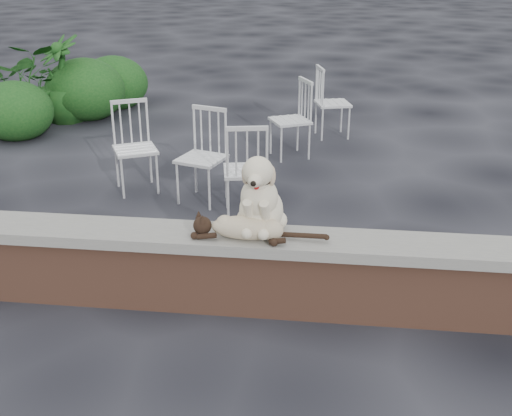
# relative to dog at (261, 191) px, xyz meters

# --- Properties ---
(ground) EXTENTS (60.00, 60.00, 0.00)m
(ground) POSITION_rel_dog_xyz_m (-0.53, -0.09, -0.88)
(ground) COLOR black
(ground) RESTS_ON ground
(brick_wall) EXTENTS (6.00, 0.30, 0.50)m
(brick_wall) POSITION_rel_dog_xyz_m (-0.53, -0.09, -0.63)
(brick_wall) COLOR brown
(brick_wall) RESTS_ON ground
(capstone) EXTENTS (6.20, 0.40, 0.08)m
(capstone) POSITION_rel_dog_xyz_m (-0.53, -0.09, -0.34)
(capstone) COLOR slate
(capstone) RESTS_ON brick_wall
(dog) EXTENTS (0.43, 0.54, 0.60)m
(dog) POSITION_rel_dog_xyz_m (0.00, 0.00, 0.00)
(dog) COLOR beige
(dog) RESTS_ON capstone
(cat) EXTENTS (1.12, 0.34, 0.19)m
(cat) POSITION_rel_dog_xyz_m (-0.08, -0.15, -0.20)
(cat) COLOR tan
(cat) RESTS_ON capstone
(chair_a) EXTENTS (0.75, 0.75, 0.94)m
(chair_a) POSITION_rel_dog_xyz_m (-1.55, 2.07, -0.41)
(chair_a) COLOR white
(chair_a) RESTS_ON ground
(chair_d) EXTENTS (0.75, 0.75, 0.94)m
(chair_d) POSITION_rel_dog_xyz_m (-0.03, 3.40, -0.41)
(chair_d) COLOR white
(chair_d) RESTS_ON ground
(chair_c) EXTENTS (0.65, 0.65, 0.94)m
(chair_c) POSITION_rel_dog_xyz_m (-0.32, 1.56, -0.41)
(chair_c) COLOR white
(chair_c) RESTS_ON ground
(chair_b) EXTENTS (0.71, 0.71, 0.94)m
(chair_b) POSITION_rel_dog_xyz_m (-0.81, 1.86, -0.41)
(chair_b) COLOR white
(chair_b) RESTS_ON ground
(chair_e) EXTENTS (0.69, 0.69, 0.94)m
(chair_e) POSITION_rel_dog_xyz_m (0.47, 4.33, -0.41)
(chair_e) COLOR white
(chair_e) RESTS_ON ground
(potted_plant_a) EXTENTS (1.27, 1.17, 1.18)m
(potted_plant_a) POSITION_rel_dog_xyz_m (-3.77, 4.36, -0.29)
(potted_plant_a) COLOR #113E14
(potted_plant_a) RESTS_ON ground
(potted_plant_b) EXTENTS (0.97, 0.97, 1.23)m
(potted_plant_b) POSITION_rel_dog_xyz_m (-3.39, 4.65, -0.26)
(potted_plant_b) COLOR #113E14
(potted_plant_b) RESTS_ON ground
(shrubbery) EXTENTS (1.80, 2.72, 0.93)m
(shrubbery) POSITION_rel_dog_xyz_m (-3.24, 4.80, -0.49)
(shrubbery) COLOR #113E14
(shrubbery) RESTS_ON ground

